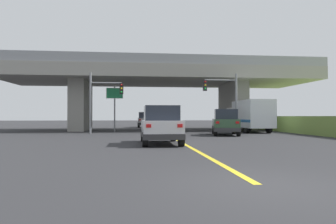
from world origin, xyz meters
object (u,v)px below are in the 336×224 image
(suv_crossing, at_px, (225,122))
(box_truck, at_px, (250,115))
(sedan_oncoming, at_px, (145,120))
(traffic_signal_nearside, at_px, (225,95))
(highway_sign, at_px, (115,98))
(suv_lead, at_px, (161,125))
(semi_truck_distant, at_px, (161,116))
(traffic_signal_farside, at_px, (102,96))

(suv_crossing, bearing_deg, box_truck, 63.42)
(sedan_oncoming, distance_m, traffic_signal_nearside, 16.63)
(sedan_oncoming, relative_size, highway_sign, 1.01)
(sedan_oncoming, xyz_separation_m, highway_sign, (-3.31, -11.04, 2.25))
(suv_lead, distance_m, highway_sign, 14.78)
(highway_sign, xyz_separation_m, semi_truck_distant, (7.10, 28.81, -1.67))
(box_truck, relative_size, semi_truck_distant, 0.98)
(traffic_signal_farside, xyz_separation_m, semi_truck_distant, (7.92, 32.64, -1.61))
(suv_crossing, height_order, sedan_oncoming, same)
(sedan_oncoming, height_order, semi_truck_distant, semi_truck_distant)
(suv_crossing, bearing_deg, highway_sign, 154.55)
(traffic_signal_farside, bearing_deg, traffic_signal_nearside, -1.23)
(box_truck, xyz_separation_m, sedan_oncoming, (-9.43, 13.46, -0.55))
(suv_lead, height_order, box_truck, box_truck)
(suv_crossing, distance_m, box_truck, 5.94)
(suv_crossing, height_order, box_truck, box_truck)
(traffic_signal_farside, relative_size, semi_truck_distant, 0.73)
(box_truck, xyz_separation_m, highway_sign, (-12.74, 2.42, 1.70))
(traffic_signal_farside, bearing_deg, suv_lead, -68.34)
(semi_truck_distant, bearing_deg, suv_lead, -95.03)
(traffic_signal_farside, bearing_deg, box_truck, 5.92)
(suv_lead, bearing_deg, semi_truck_distant, 84.97)
(sedan_oncoming, bearing_deg, traffic_signal_nearside, -66.55)
(suv_lead, bearing_deg, box_truck, 51.38)
(suv_lead, relative_size, semi_truck_distant, 0.62)
(sedan_oncoming, bearing_deg, traffic_signal_farside, -105.53)
(suv_lead, distance_m, suv_crossing, 9.20)
(traffic_signal_nearside, xyz_separation_m, traffic_signal_farside, (-10.68, 0.23, -0.17))
(semi_truck_distant, bearing_deg, traffic_signal_nearside, -85.20)
(box_truck, bearing_deg, highway_sign, 169.26)
(traffic_signal_nearside, height_order, semi_truck_distant, traffic_signal_nearside)
(sedan_oncoming, bearing_deg, box_truck, -54.97)
(highway_sign, bearing_deg, suv_lead, -76.90)
(suv_crossing, relative_size, sedan_oncoming, 1.02)
(traffic_signal_nearside, bearing_deg, suv_crossing, -105.81)
(traffic_signal_nearside, xyz_separation_m, semi_truck_distant, (-2.76, 32.86, -1.78))
(traffic_signal_nearside, height_order, highway_sign, traffic_signal_nearside)
(sedan_oncoming, relative_size, semi_truck_distant, 0.63)
(suv_crossing, relative_size, semi_truck_distant, 0.64)
(highway_sign, bearing_deg, semi_truck_distant, 76.16)
(suv_crossing, xyz_separation_m, traffic_signal_nearside, (0.84, 2.96, 2.37))
(highway_sign, bearing_deg, suv_crossing, -37.88)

